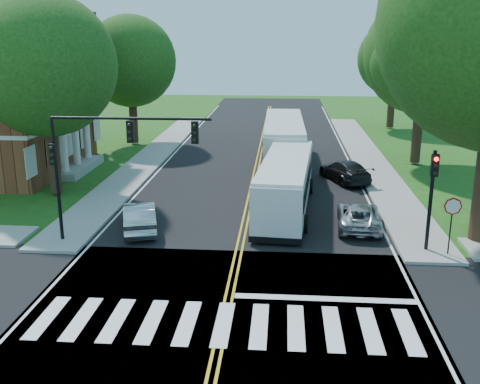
# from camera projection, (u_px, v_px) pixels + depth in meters

# --- Properties ---
(ground) EXTENTS (140.00, 140.00, 0.00)m
(ground) POSITION_uv_depth(u_px,v_px,m) (225.00, 317.00, 19.03)
(ground) COLOR #184F13
(ground) RESTS_ON ground
(road) EXTENTS (14.00, 96.00, 0.01)m
(road) POSITION_uv_depth(u_px,v_px,m) (254.00, 182.00, 36.29)
(road) COLOR black
(road) RESTS_ON ground
(cross_road) EXTENTS (60.00, 12.00, 0.01)m
(cross_road) POSITION_uv_depth(u_px,v_px,m) (225.00, 317.00, 19.03)
(cross_road) COLOR black
(cross_road) RESTS_ON ground
(center_line) EXTENTS (0.36, 70.00, 0.01)m
(center_line) POSITION_uv_depth(u_px,v_px,m) (257.00, 167.00, 40.13)
(center_line) COLOR gold
(center_line) RESTS_ON road
(edge_line_w) EXTENTS (0.12, 70.00, 0.01)m
(edge_line_w) POSITION_uv_depth(u_px,v_px,m) (163.00, 166.00, 40.64)
(edge_line_w) COLOR silver
(edge_line_w) RESTS_ON road
(edge_line_e) EXTENTS (0.12, 70.00, 0.01)m
(edge_line_e) POSITION_uv_depth(u_px,v_px,m) (353.00, 169.00, 39.62)
(edge_line_e) COLOR silver
(edge_line_e) RESTS_ON road
(crosswalk) EXTENTS (12.60, 3.00, 0.01)m
(crosswalk) POSITION_uv_depth(u_px,v_px,m) (223.00, 324.00, 18.55)
(crosswalk) COLOR silver
(crosswalk) RESTS_ON road
(stop_bar) EXTENTS (6.60, 0.40, 0.01)m
(stop_bar) POSITION_uv_depth(u_px,v_px,m) (325.00, 299.00, 20.30)
(stop_bar) COLOR silver
(stop_bar) RESTS_ON road
(sidewalk_nw) EXTENTS (2.60, 40.00, 0.15)m
(sidewalk_nw) POSITION_uv_depth(u_px,v_px,m) (152.00, 156.00, 43.61)
(sidewalk_nw) COLOR gray
(sidewalk_nw) RESTS_ON ground
(sidewalk_ne) EXTENTS (2.60, 40.00, 0.15)m
(sidewalk_ne) POSITION_uv_depth(u_px,v_px,m) (368.00, 159.00, 42.36)
(sidewalk_ne) COLOR gray
(sidewalk_ne) RESTS_ON ground
(tree_west_near) EXTENTS (8.00, 8.00, 11.40)m
(tree_west_near) POSITION_uv_depth(u_px,v_px,m) (45.00, 66.00, 31.27)
(tree_west_near) COLOR #362015
(tree_west_near) RESTS_ON ground
(tree_west_far) EXTENTS (7.60, 7.60, 10.67)m
(tree_west_far) POSITION_uv_depth(u_px,v_px,m) (130.00, 61.00, 46.72)
(tree_west_far) COLOR #362015
(tree_west_far) RESTS_ON ground
(tree_east_mid) EXTENTS (8.40, 8.40, 11.93)m
(tree_east_mid) POSITION_uv_depth(u_px,v_px,m) (424.00, 54.00, 39.03)
(tree_east_mid) COLOR #362015
(tree_east_mid) RESTS_ON ground
(tree_east_far) EXTENTS (7.20, 7.20, 10.34)m
(tree_east_far) POSITION_uv_depth(u_px,v_px,m) (395.00, 59.00, 54.57)
(tree_east_far) COLOR #362015
(tree_east_far) RESTS_ON ground
(signal_nw) EXTENTS (7.15, 0.46, 5.66)m
(signal_nw) POSITION_uv_depth(u_px,v_px,m) (106.00, 150.00, 24.44)
(signal_nw) COLOR black
(signal_nw) RESTS_ON ground
(signal_ne) EXTENTS (0.30, 0.46, 4.40)m
(signal_ne) POSITION_uv_depth(u_px,v_px,m) (432.00, 188.00, 23.78)
(signal_ne) COLOR black
(signal_ne) RESTS_ON ground
(stop_sign) EXTENTS (0.76, 0.08, 2.53)m
(stop_sign) POSITION_uv_depth(u_px,v_px,m) (452.00, 212.00, 23.53)
(stop_sign) COLOR black
(stop_sign) RESTS_ON ground
(bus_lead) EXTENTS (3.33, 11.23, 2.86)m
(bus_lead) POSITION_uv_depth(u_px,v_px,m) (286.00, 183.00, 30.03)
(bus_lead) COLOR silver
(bus_lead) RESTS_ON road
(bus_follow) EXTENTS (3.20, 12.69, 3.28)m
(bus_follow) POSITION_uv_depth(u_px,v_px,m) (284.00, 141.00, 40.55)
(bus_follow) COLOR silver
(bus_follow) RESTS_ON road
(hatchback) EXTENTS (2.59, 4.52, 1.41)m
(hatchback) POSITION_uv_depth(u_px,v_px,m) (139.00, 217.00, 27.16)
(hatchback) COLOR #B6B8BE
(hatchback) RESTS_ON road
(suv) EXTENTS (2.32, 4.50, 1.21)m
(suv) POSITION_uv_depth(u_px,v_px,m) (359.00, 216.00, 27.58)
(suv) COLOR #ABADB2
(suv) RESTS_ON road
(dark_sedan) EXTENTS (3.45, 5.09, 1.37)m
(dark_sedan) POSITION_uv_depth(u_px,v_px,m) (345.00, 171.00, 36.23)
(dark_sedan) COLOR black
(dark_sedan) RESTS_ON road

